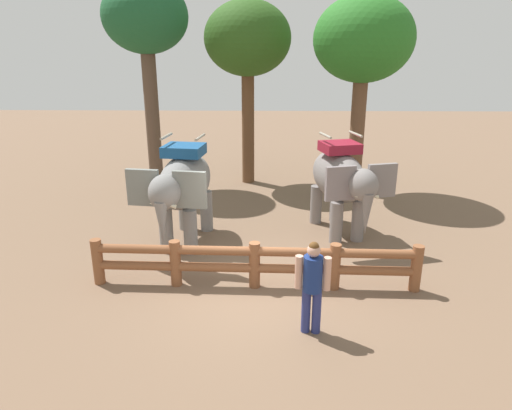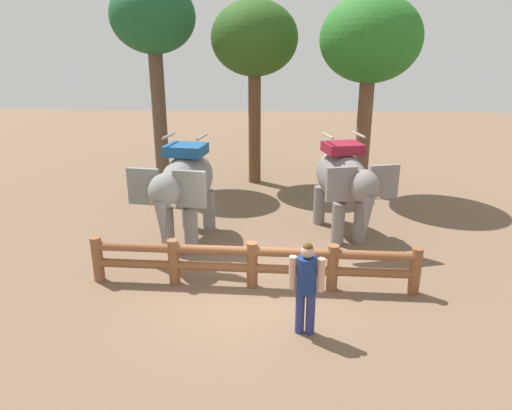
% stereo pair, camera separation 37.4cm
% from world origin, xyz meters
% --- Properties ---
extents(ground_plane, '(60.00, 60.00, 0.00)m').
position_xyz_m(ground_plane, '(0.00, 0.00, 0.00)').
color(ground_plane, brown).
extents(log_fence, '(7.18, 0.42, 1.05)m').
position_xyz_m(log_fence, '(0.00, 0.15, 0.61)').
color(log_fence, brown).
rests_on(log_fence, ground).
extents(elephant_near_left, '(1.91, 3.41, 2.89)m').
position_xyz_m(elephant_near_left, '(-1.91, 2.51, 1.62)').
color(elephant_near_left, gray).
rests_on(elephant_near_left, ground).
extents(elephant_center, '(2.15, 3.37, 2.82)m').
position_xyz_m(elephant_center, '(2.29, 3.27, 1.58)').
color(elephant_center, slate).
rests_on(elephant_center, ground).
extents(tourist_woman_in_black, '(0.64, 0.39, 1.81)m').
position_xyz_m(tourist_woman_in_black, '(1.08, -1.53, 1.05)').
color(tourist_woman_in_black, navy).
rests_on(tourist_woman_in_black, ground).
extents(tree_far_left, '(3.34, 3.34, 6.69)m').
position_xyz_m(tree_far_left, '(3.44, 7.36, 5.17)').
color(tree_far_left, brown).
rests_on(tree_far_left, ground).
extents(tree_back_center, '(3.12, 3.12, 6.64)m').
position_xyz_m(tree_back_center, '(-0.45, 8.57, 5.21)').
color(tree_back_center, brown).
rests_on(tree_back_center, ground).
extents(tree_far_right, '(2.96, 2.96, 7.28)m').
position_xyz_m(tree_far_right, '(-3.95, 8.06, 5.82)').
color(tree_far_right, brown).
rests_on(tree_far_right, ground).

